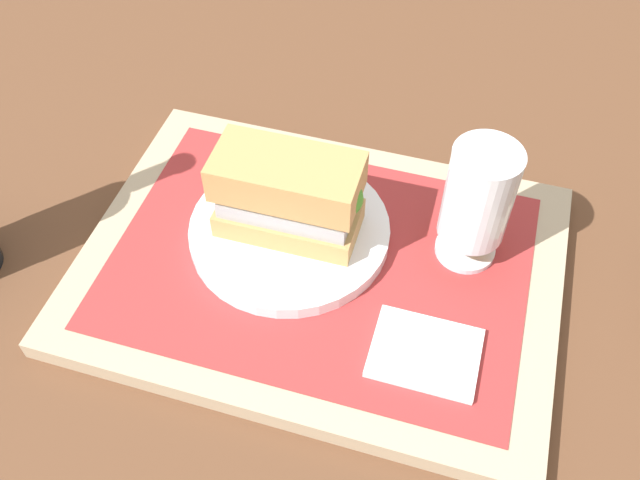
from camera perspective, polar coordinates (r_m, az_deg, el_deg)
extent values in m
plane|color=brown|center=(0.66, 0.00, -2.73)|extent=(3.00, 3.00, 0.00)
cube|color=tan|center=(0.66, 0.00, -2.21)|extent=(0.44, 0.32, 0.02)
cube|color=#9E2D2D|center=(0.65, 0.00, -1.65)|extent=(0.38, 0.27, 0.00)
cylinder|color=white|center=(0.66, -2.50, 0.77)|extent=(0.19, 0.19, 0.01)
cube|color=tan|center=(0.65, -2.56, 1.86)|extent=(0.13, 0.06, 0.02)
cube|color=#9EA3A8|center=(0.63, -2.62, 3.05)|extent=(0.12, 0.06, 0.02)
cube|color=silver|center=(0.62, -2.66, 3.80)|extent=(0.11, 0.05, 0.01)
sphere|color=#47932D|center=(0.60, 1.89, 3.47)|extent=(0.04, 0.04, 0.04)
cube|color=tan|center=(0.61, -2.74, 5.22)|extent=(0.13, 0.06, 0.04)
cylinder|color=silver|center=(0.66, 11.80, -0.71)|extent=(0.06, 0.06, 0.01)
cylinder|color=silver|center=(0.65, 12.01, 0.11)|extent=(0.01, 0.01, 0.02)
cylinder|color=silver|center=(0.61, 12.91, 3.66)|extent=(0.06, 0.06, 0.09)
cylinder|color=gold|center=(0.63, 12.52, 2.11)|extent=(0.06, 0.06, 0.04)
cylinder|color=white|center=(0.61, 12.95, 3.82)|extent=(0.05, 0.05, 0.01)
cube|color=white|center=(0.59, 8.62, -9.13)|extent=(0.09, 0.07, 0.01)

